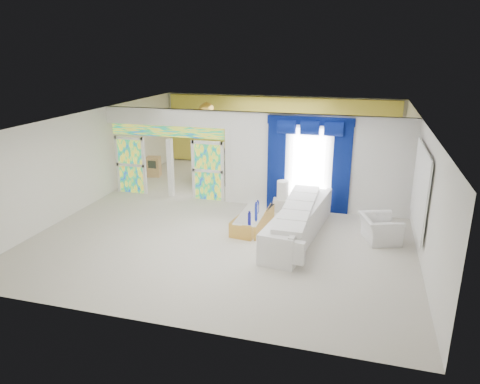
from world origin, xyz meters
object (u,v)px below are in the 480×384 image
(console_table, at_px, (292,205))
(armchair, at_px, (380,229))
(white_sofa, at_px, (299,223))
(grand_piano, at_px, (224,166))
(coffee_table, at_px, (253,220))

(console_table, height_order, armchair, armchair)
(white_sofa, relative_size, armchair, 3.92)
(armchair, height_order, grand_piano, grand_piano)
(white_sofa, xyz_separation_m, armchair, (2.11, 0.30, -0.05))
(console_table, bearing_deg, coffee_table, -118.68)
(white_sofa, xyz_separation_m, coffee_table, (-1.35, 0.30, -0.17))
(console_table, xyz_separation_m, armchair, (2.60, -1.57, 0.14))
(white_sofa, height_order, coffee_table, white_sofa)
(white_sofa, xyz_separation_m, console_table, (-0.49, 1.87, -0.19))
(grand_piano, bearing_deg, coffee_table, -54.96)
(white_sofa, xyz_separation_m, grand_piano, (-3.66, 4.83, 0.10))
(console_table, relative_size, armchair, 1.12)
(white_sofa, relative_size, coffee_table, 2.12)
(console_table, bearing_deg, armchair, -31.11)
(armchair, bearing_deg, coffee_table, 71.70)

